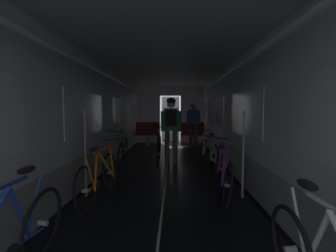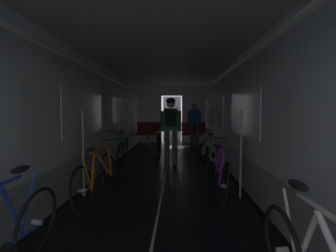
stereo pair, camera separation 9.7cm
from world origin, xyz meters
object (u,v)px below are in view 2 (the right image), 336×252
object	(u,v)px
bicycle_purple	(221,174)
bicycle_orange	(97,177)
bicycle_black_in_aisle	(159,149)
person_standing_near_bench	(194,122)
bicycle_silver	(208,153)
bench_seat_far_right	(194,132)
bicycle_green	(122,150)
person_cyclist_aisle	(171,124)
bench_seat_far_left	(149,131)

from	to	relation	value
bicycle_purple	bicycle_orange	xyz separation A→B (m)	(-1.95, -0.27, 0.00)
bicycle_black_in_aisle	person_standing_near_bench	world-z (taller)	person_standing_near_bench
bicycle_silver	bicycle_black_in_aisle	size ratio (longest dim) A/B	1.00
bench_seat_far_right	bicycle_silver	world-z (taller)	bench_seat_far_right
bench_seat_far_right	bicycle_green	size ratio (longest dim) A/B	0.58
bicycle_purple	person_standing_near_bench	world-z (taller)	person_standing_near_bench
person_cyclist_aisle	bicycle_silver	bearing A→B (deg)	-25.30
bicycle_black_in_aisle	bicycle_green	bearing A→B (deg)	-161.38
bicycle_silver	bicycle_orange	size ratio (longest dim) A/B	1.00
bicycle_orange	bicycle_black_in_aisle	distance (m)	2.96
bench_seat_far_right	bicycle_purple	xyz separation A→B (m)	(0.08, -5.94, -0.19)
bench_seat_far_right	bicycle_silver	bearing A→B (deg)	-88.69
bench_seat_far_left	person_cyclist_aisle	world-z (taller)	person_cyclist_aisle
bench_seat_far_right	bicycle_green	distance (m)	4.18
bicycle_silver	bicycle_black_in_aisle	bearing A→B (deg)	150.74
bicycle_silver	person_cyclist_aisle	size ratio (longest dim) A/B	0.98
bench_seat_far_right	person_cyclist_aisle	world-z (taller)	person_cyclist_aisle
person_standing_near_bench	bench_seat_far_right	bearing A→B (deg)	90.41
person_cyclist_aisle	bicycle_black_in_aisle	distance (m)	0.81
bench_seat_far_right	bicycle_black_in_aisle	size ratio (longest dim) A/B	0.58
bench_seat_far_left	bicycle_black_in_aisle	size ratio (longest dim) A/B	0.58
bench_seat_far_left	bicycle_black_in_aisle	bearing A→B (deg)	-78.81
bicycle_green	bicycle_black_in_aisle	bearing A→B (deg)	18.62
bench_seat_far_left	bench_seat_far_right	distance (m)	1.80
person_cyclist_aisle	bicycle_purple	bearing A→B (deg)	-69.24
bicycle_purple	bicycle_orange	bearing A→B (deg)	-171.96
person_standing_near_bench	bicycle_green	bearing A→B (deg)	-122.14
bench_seat_far_right	person_standing_near_bench	distance (m)	0.55
bicycle_silver	bicycle_orange	distance (m)	2.93
bicycle_green	person_standing_near_bench	distance (m)	3.90
bicycle_green	bicycle_black_in_aisle	distance (m)	0.96
bench_seat_far_right	person_cyclist_aisle	size ratio (longest dim) A/B	0.57
bicycle_purple	bicycle_green	world-z (taller)	same
person_cyclist_aisle	bicycle_black_in_aisle	bearing A→B (deg)	141.46
bicycle_orange	person_standing_near_bench	bearing A→B (deg)	72.22
bench_seat_far_left	bicycle_purple	distance (m)	6.23
person_standing_near_bench	bench_seat_far_left	bearing A→B (deg)	168.21
bicycle_silver	person_standing_near_bench	world-z (taller)	person_standing_near_bench
bicycle_purple	bicycle_green	bearing A→B (deg)	132.87
bench_seat_far_right	bicycle_purple	size ratio (longest dim) A/B	0.58
bench_seat_far_right	bicycle_black_in_aisle	world-z (taller)	bench_seat_far_right
bench_seat_far_right	bicycle_orange	size ratio (longest dim) A/B	0.58
bench_seat_far_left	person_cyclist_aisle	size ratio (longest dim) A/B	0.57
bench_seat_far_left	bicycle_black_in_aisle	xyz separation A→B (m)	(0.66, -3.34, -0.18)
bench_seat_far_right	person_cyclist_aisle	xyz separation A→B (m)	(-0.81, -3.60, 0.50)
bicycle_orange	person_cyclist_aisle	bearing A→B (deg)	67.87
bench_seat_far_left	bicycle_green	xyz separation A→B (m)	(-0.25, -3.64, -0.19)
person_standing_near_bench	bicycle_orange	bearing A→B (deg)	-107.78
bench_seat_far_right	bicycle_silver	distance (m)	4.03
bicycle_black_in_aisle	person_standing_near_bench	xyz separation A→B (m)	(1.14, 2.96, 0.59)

